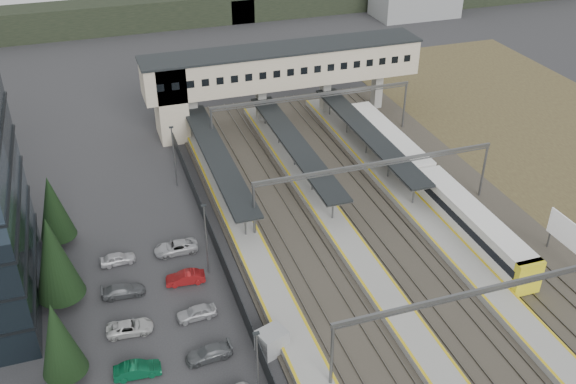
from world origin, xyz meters
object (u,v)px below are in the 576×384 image
object	(u,v)px
footbridge	(265,72)
billboard	(568,235)
relay_cabin_far	(272,341)
train	(427,181)

from	to	relation	value
footbridge	billboard	distance (m)	46.23
billboard	relay_cabin_far	bearing A→B (deg)	-175.38
billboard	footbridge	bearing A→B (deg)	114.81
train	billboard	size ratio (longest dim) A/B	6.86
footbridge	train	bearing A→B (deg)	-64.46
relay_cabin_far	footbridge	bearing A→B (deg)	73.85
train	billboard	world-z (taller)	billboard
footbridge	billboard	world-z (taller)	footbridge
relay_cabin_far	footbridge	xyz separation A→B (m)	(12.84, 44.35, 6.84)
footbridge	billboard	size ratio (longest dim) A/B	6.98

